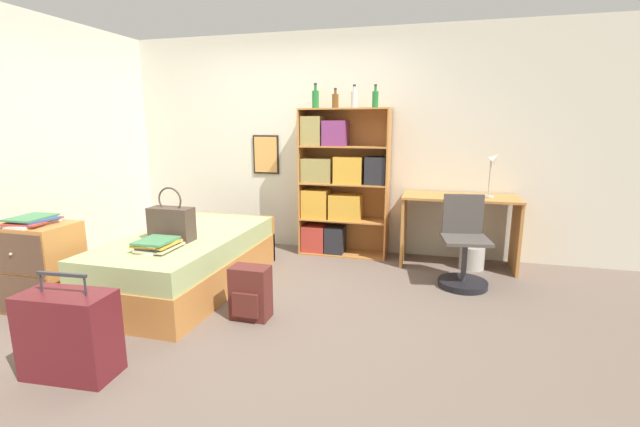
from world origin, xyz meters
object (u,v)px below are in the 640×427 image
bottle_blue (375,99)px  desk (459,218)px  dresser (39,267)px  waste_bin (472,257)px  bed (189,261)px  magazine_pile_on_dresser (32,220)px  book_stack_on_bed (157,245)px  bottle_brown (335,101)px  bottle_clear (354,99)px  bottle_green (315,99)px  bookcase (336,185)px  suitcase (69,335)px  desk_chair (463,257)px  desk_lamp (493,166)px  backpack (250,293)px  handbag (171,223)px

bottle_blue → desk: bottle_blue is taller
dresser → waste_bin: (3.59, 2.03, -0.24)m
bed → magazine_pile_on_dresser: bearing=-139.4°
book_stack_on_bed → bottle_brown: size_ratio=1.63×
bottle_clear → bottle_green: bearing=176.5°
book_stack_on_bed → bookcase: size_ratio=0.21×
suitcase → desk: desk is taller
magazine_pile_on_dresser → bottle_blue: bearing=41.3°
book_stack_on_bed → bottle_clear: bearing=57.6°
magazine_pile_on_dresser → desk_chair: (3.44, 1.50, -0.49)m
bottle_blue → waste_bin: bottle_blue is taller
bottle_brown → desk_lamp: bottle_brown is taller
bottle_brown → desk_chair: 2.19m
bed → backpack: bearing=-29.5°
book_stack_on_bed → desk_chair: (2.48, 1.24, -0.28)m
desk_lamp → desk_chair: desk_lamp is taller
desk → backpack: bearing=-132.4°
bed → waste_bin: bearing=25.5°
suitcase → bookcase: size_ratio=0.39×
bed → desk_lamp: bearing=24.9°
bookcase → bottle_clear: (0.20, 0.02, 0.98)m
bed → backpack: (0.85, -0.48, -0.04)m
desk → waste_bin: (0.16, -0.06, -0.42)m
bed → book_stack_on_bed: bearing=-84.1°
bottle_clear → desk_chair: bearing=-30.5°
bottle_green → bottle_blue: bearing=-7.6°
desk_chair → desk_lamp: bearing=64.9°
book_stack_on_bed → bed: bearing=95.9°
bottle_brown → handbag: bearing=-124.2°
book_stack_on_bed → desk_chair: desk_chair is taller
book_stack_on_bed → bottle_green: size_ratio=1.25×
suitcase → bottle_green: (0.73, 2.98, 1.55)m
handbag → desk_chair: size_ratio=0.55×
desk → suitcase: bearing=-130.1°
backpack → waste_bin: backpack is taller
bottle_clear → desk: (1.20, -0.12, -1.27)m
bed → bottle_blue: 2.59m
bed → desk: bearing=27.9°
dresser → desk_lamp: size_ratio=1.51×
bottle_green → backpack: 2.53m
desk_chair → desk: bearing=92.9°
handbag → backpack: 1.01m
bottle_brown → bottle_blue: size_ratio=0.89×
book_stack_on_bed → desk_chair: bearing=26.7°
suitcase → bottle_blue: bottle_blue is taller
bookcase → handbag: bearing=-124.1°
desk_chair → book_stack_on_bed: bearing=-153.3°
bed → bottle_clear: (1.30, 1.44, 1.55)m
handbag → bottle_clear: (1.31, 1.66, 1.13)m
bottle_blue → desk: size_ratio=0.21×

